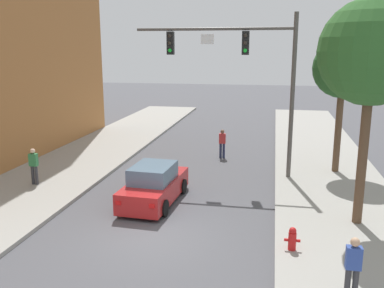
# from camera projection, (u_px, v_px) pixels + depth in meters

# --- Properties ---
(ground_plane) EXTENTS (120.00, 120.00, 0.00)m
(ground_plane) POSITION_uv_depth(u_px,v_px,m) (151.00, 238.00, 13.90)
(ground_plane) COLOR #4C4C51
(sidewalk_right) EXTENTS (5.00, 60.00, 0.15)m
(sidewalk_right) POSITION_uv_depth(u_px,v_px,m) (359.00, 253.00, 12.68)
(sidewalk_right) COLOR #99968E
(sidewalk_right) RESTS_ON ground
(traffic_signal_mast) EXTENTS (7.37, 0.38, 7.50)m
(traffic_signal_mast) POSITION_uv_depth(u_px,v_px,m) (246.00, 64.00, 19.22)
(traffic_signal_mast) COLOR #514C47
(traffic_signal_mast) RESTS_ON sidewalk_right
(car_lead_red) EXTENTS (2.02, 4.33, 1.60)m
(car_lead_red) POSITION_uv_depth(u_px,v_px,m) (154.00, 185.00, 16.91)
(car_lead_red) COLOR #B21E1E
(car_lead_red) RESTS_ON ground
(pedestrian_sidewalk_left_walker) EXTENTS (0.36, 0.22, 1.64)m
(pedestrian_sidewalk_left_walker) POSITION_uv_depth(u_px,v_px,m) (34.00, 165.00, 18.68)
(pedestrian_sidewalk_left_walker) COLOR #333338
(pedestrian_sidewalk_left_walker) RESTS_ON sidewalk_left
(pedestrian_crossing_road) EXTENTS (0.36, 0.22, 1.64)m
(pedestrian_crossing_road) POSITION_uv_depth(u_px,v_px,m) (222.00, 142.00, 23.78)
(pedestrian_crossing_road) COLOR #232847
(pedestrian_crossing_road) RESTS_ON ground
(pedestrian_sidewalk_right_walker) EXTENTS (0.36, 0.22, 1.64)m
(pedestrian_sidewalk_right_walker) POSITION_uv_depth(u_px,v_px,m) (353.00, 266.00, 9.98)
(pedestrian_sidewalk_right_walker) COLOR #333338
(pedestrian_sidewalk_right_walker) RESTS_ON sidewalk_right
(fire_hydrant) EXTENTS (0.48, 0.24, 0.72)m
(fire_hydrant) POSITION_uv_depth(u_px,v_px,m) (292.00, 239.00, 12.68)
(fire_hydrant) COLOR red
(fire_hydrant) RESTS_ON sidewalk_right
(street_tree_nearest) EXTENTS (3.47, 3.47, 7.57)m
(street_tree_nearest) POSITION_uv_depth(u_px,v_px,m) (372.00, 53.00, 13.48)
(street_tree_nearest) COLOR brown
(street_tree_nearest) RESTS_ON sidewalk_right
(street_tree_second) EXTENTS (2.82, 2.82, 6.45)m
(street_tree_second) POSITION_uv_depth(u_px,v_px,m) (343.00, 69.00, 19.80)
(street_tree_second) COLOR brown
(street_tree_second) RESTS_ON sidewalk_right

